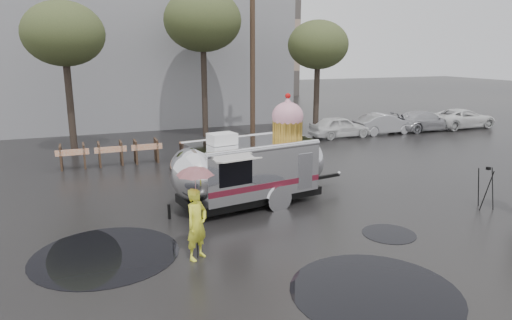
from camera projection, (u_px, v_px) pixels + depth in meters
name	position (u px, v px, depth m)	size (l,w,h in m)	color
ground	(350.00, 230.00, 12.50)	(120.00, 120.00, 0.00)	black
puddles	(243.00, 268.00, 10.28)	(9.62, 7.29, 0.01)	black
grey_building	(112.00, 25.00, 31.30)	(22.00, 12.00, 13.00)	slate
utility_pole	(253.00, 54.00, 24.98)	(1.60, 0.28, 9.00)	#473323
tree_left	(64.00, 35.00, 20.51)	(3.64, 3.64, 6.95)	#382D26
tree_mid	(203.00, 21.00, 24.60)	(4.20, 4.20, 8.03)	#382D26
tree_right	(318.00, 46.00, 25.22)	(3.36, 3.36, 6.42)	#382D26
barricade_row	(110.00, 153.00, 19.44)	(4.30, 0.80, 1.00)	#473323
parked_cars	(409.00, 120.00, 27.37)	(13.20, 1.90, 1.50)	silver
airstream_trailer	(252.00, 166.00, 14.43)	(6.48, 3.15, 3.53)	silver
person_left	(197.00, 224.00, 10.59)	(0.62, 0.41, 1.71)	yellow
umbrella_pink	(195.00, 181.00, 10.34)	(1.05, 1.05, 2.27)	#CF848C
tripod	(486.00, 185.00, 13.99)	(0.53, 0.55, 1.35)	black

